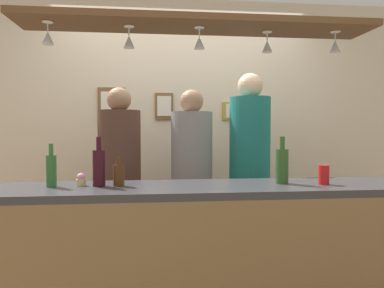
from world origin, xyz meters
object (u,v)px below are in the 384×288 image
Objects in this scene: bottle_champagne_green at (282,165)px; bottle_wine_dark_red at (99,167)px; person_left_brown_shirt at (120,169)px; drink_can at (324,175)px; picture_frame_lower_pair at (237,111)px; bottle_beer_green_import at (51,170)px; bottle_beer_brown_stubby at (119,174)px; cupcake at (81,180)px; picture_frame_crest at (164,106)px; picture_frame_caricature at (111,105)px; person_middle_grey_shirt at (192,169)px; person_right_teal_shirt at (250,157)px.

bottle_champagne_green and bottle_wine_dark_red have the same top height.
person_left_brown_shirt is 1.56m from drink_can.
bottle_wine_dark_red is at bearing -94.56° from person_left_brown_shirt.
bottle_wine_dark_red is at bearing -130.53° from picture_frame_lower_pair.
bottle_wine_dark_red is (0.28, -0.01, 0.01)m from bottle_beer_green_import.
picture_frame_lower_pair is (1.18, 1.38, 0.41)m from bottle_wine_dark_red.
cupcake is at bearing 171.28° from bottle_beer_brown_stubby.
bottle_champagne_green reaches higher than cupcake.
cupcake is at bearing -103.89° from person_left_brown_shirt.
bottle_champagne_green is at bearing -34.06° from person_left_brown_shirt.
drink_can is 0.41× the size of picture_frame_lower_pair.
bottle_champagne_green reaches higher than bottle_beer_brown_stubby.
bottle_beer_green_import reaches higher than cupcake.
bottle_beer_brown_stubby is 1.50m from picture_frame_crest.
bottle_beer_brown_stubby is at bearing -1.59° from bottle_beer_green_import.
bottle_champagne_green is 1.62m from picture_frame_crest.
picture_frame_caricature reaches higher than picture_frame_crest.
person_left_brown_shirt is 1.01× the size of person_middle_grey_shirt.
picture_frame_crest is 0.51m from picture_frame_caricature.
person_right_teal_shirt reaches higher than bottle_beer_green_import.
person_left_brown_shirt is at bearing -180.00° from person_middle_grey_shirt.
person_left_brown_shirt is 0.71m from cupcake.
picture_frame_lower_pair is at bearing 0.00° from picture_frame_crest.
picture_frame_caricature is at bearing 135.23° from drink_can.
person_left_brown_shirt reaches higher than drink_can.
bottle_beer_brown_stubby is 1.28m from drink_can.
person_left_brown_shirt is at bearing 94.74° from bottle_beer_brown_stubby.
drink_can is (1.67, -0.09, -0.04)m from bottle_beer_green_import.
bottle_champagne_green reaches higher than bottle_beer_green_import.
picture_frame_lower_pair reaches higher than drink_can.
picture_frame_caricature is at bearing 137.85° from person_middle_grey_shirt.
person_left_brown_shirt is 5.49× the size of bottle_wine_dark_red.
bottle_wine_dark_red is at bearing -86.87° from picture_frame_caricature.
bottle_wine_dark_red is 0.88× the size of picture_frame_caricature.
bottle_wine_dark_red is 1.67× the size of bottle_beer_brown_stubby.
cupcake is at bearing -137.59° from person_middle_grey_shirt.
person_right_teal_shirt is at bearing 35.59° from bottle_beer_brown_stubby.
person_right_teal_shirt reaches higher than bottle_wine_dark_red.
bottle_beer_green_import is at bearing -136.84° from picture_frame_lower_pair.
person_right_teal_shirt reaches higher than bottle_champagne_green.
person_left_brown_shirt reaches higher than bottle_beer_green_import.
bottle_wine_dark_red is 1.45m from picture_frame_caricature.
drink_can is at bearing -3.02° from bottle_beer_green_import.
bottle_beer_green_import is at bearing -98.59° from picture_frame_caricature.
person_right_teal_shirt reaches higher than picture_frame_lower_pair.
person_right_teal_shirt is 1.59m from bottle_beer_green_import.
picture_frame_crest reaches higher than bottle_beer_green_import.
picture_frame_crest is at bearing 72.30° from bottle_wine_dark_red.
bottle_wine_dark_red is (-0.06, -0.72, 0.09)m from person_left_brown_shirt.
picture_frame_crest is (0.44, 1.38, 0.46)m from bottle_wine_dark_red.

